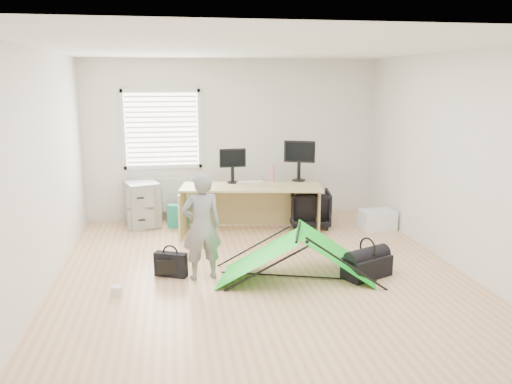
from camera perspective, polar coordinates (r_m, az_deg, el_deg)
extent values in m
plane|color=tan|center=(6.29, 0.61, -9.27)|extent=(5.50, 5.50, 0.00)
cube|color=silver|center=(8.62, -2.61, 5.99)|extent=(5.00, 0.02, 2.70)
cube|color=silver|center=(8.49, -10.71, 7.05)|extent=(1.20, 0.06, 1.20)
cube|color=silver|center=(8.63, -10.42, -0.26)|extent=(1.00, 0.12, 0.60)
cube|color=tan|center=(7.83, -0.55, -1.97)|extent=(2.26, 1.06, 0.74)
cube|color=gray|center=(8.38, -12.90, -1.32)|extent=(0.64, 0.74, 0.74)
cube|color=black|center=(7.97, -2.70, 2.48)|extent=(0.43, 0.12, 0.41)
cube|color=black|center=(8.15, 4.93, 2.96)|extent=(0.51, 0.31, 0.48)
cube|color=beige|center=(8.01, -0.79, 1.15)|extent=(0.43, 0.15, 0.02)
cylinder|color=#B36479|center=(8.09, 1.87, 2.14)|extent=(0.09, 0.09, 0.27)
imported|color=black|center=(8.22, 6.15, -1.85)|extent=(0.75, 0.76, 0.60)
imported|color=slate|center=(5.97, -6.24, -3.92)|extent=(0.52, 0.39, 1.31)
cube|color=white|center=(8.29, 13.66, -3.08)|extent=(0.56, 0.41, 0.30)
cube|color=#1F8F78|center=(8.21, -8.90, -2.75)|extent=(0.35, 0.23, 0.38)
cube|color=black|center=(6.24, -9.71, -8.17)|extent=(0.41, 0.27, 0.30)
cube|color=silver|center=(5.88, -15.64, -10.82)|extent=(0.11, 0.11, 0.11)
cube|color=black|center=(6.29, 12.54, -8.31)|extent=(0.67, 0.52, 0.26)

